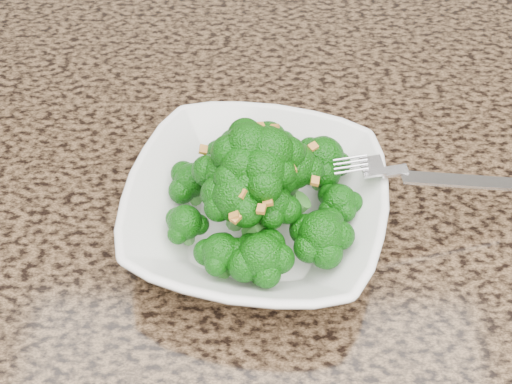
# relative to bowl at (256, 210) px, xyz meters

# --- Properties ---
(cabinet) EXTENTS (1.55, 0.95, 0.87)m
(cabinet) POSITION_rel_bowl_xyz_m (-0.03, 0.11, -0.49)
(cabinet) COLOR #3D2419
(cabinet) RESTS_ON ground
(granite_counter) EXTENTS (1.64, 1.04, 0.03)m
(granite_counter) POSITION_rel_bowl_xyz_m (-0.03, 0.11, -0.04)
(granite_counter) COLOR brown
(granite_counter) RESTS_ON cabinet
(bowl) EXTENTS (0.25, 0.25, 0.05)m
(bowl) POSITION_rel_bowl_xyz_m (0.00, 0.00, 0.00)
(bowl) COLOR white
(bowl) RESTS_ON granite_counter
(broccoli_pile) EXTENTS (0.19, 0.19, 0.07)m
(broccoli_pile) POSITION_rel_bowl_xyz_m (0.00, 0.00, 0.06)
(broccoli_pile) COLOR #0E5409
(broccoli_pile) RESTS_ON bowl
(garlic_topping) EXTENTS (0.12, 0.12, 0.01)m
(garlic_topping) POSITION_rel_bowl_xyz_m (0.00, 0.00, 0.10)
(garlic_topping) COLOR #C88430
(garlic_topping) RESTS_ON broccoli_pile
(fork) EXTENTS (0.19, 0.05, 0.01)m
(fork) POSITION_rel_bowl_xyz_m (0.12, 0.02, 0.03)
(fork) COLOR silver
(fork) RESTS_ON bowl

